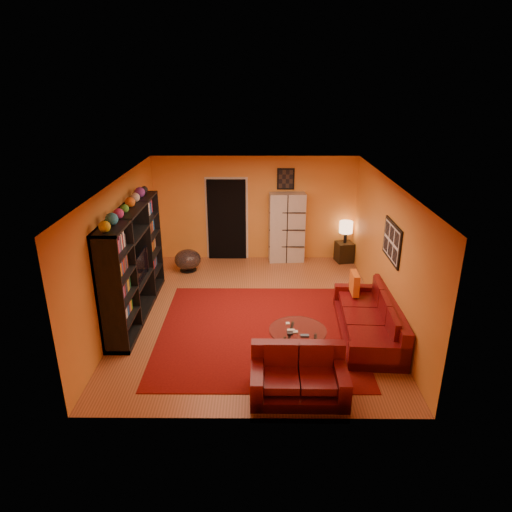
{
  "coord_description": "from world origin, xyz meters",
  "views": [
    {
      "loc": [
        0.1,
        -7.98,
        4.31
      ],
      "look_at": [
        0.05,
        0.1,
        1.17
      ],
      "focal_mm": 32.0,
      "sensor_mm": 36.0,
      "label": 1
    }
  ],
  "objects_px": {
    "sofa": "(373,320)",
    "storage_cabinet": "(287,228)",
    "coffee_table": "(298,332)",
    "tv": "(137,266)",
    "bowl_chair": "(188,260)",
    "loveseat": "(298,375)",
    "entertainment_unit": "(134,263)",
    "side_table": "(344,252)",
    "table_lamp": "(346,228)"
  },
  "relations": [
    {
      "from": "coffee_table",
      "to": "storage_cabinet",
      "type": "height_order",
      "value": "storage_cabinet"
    },
    {
      "from": "side_table",
      "to": "table_lamp",
      "type": "height_order",
      "value": "table_lamp"
    },
    {
      "from": "table_lamp",
      "to": "loveseat",
      "type": "bearing_deg",
      "value": -106.86
    },
    {
      "from": "tv",
      "to": "bowl_chair",
      "type": "bearing_deg",
      "value": -16.59
    },
    {
      "from": "tv",
      "to": "loveseat",
      "type": "distance_m",
      "value": 3.86
    },
    {
      "from": "coffee_table",
      "to": "side_table",
      "type": "bearing_deg",
      "value": 70.32
    },
    {
      "from": "sofa",
      "to": "storage_cabinet",
      "type": "distance_m",
      "value": 3.88
    },
    {
      "from": "bowl_chair",
      "to": "table_lamp",
      "type": "distance_m",
      "value": 3.95
    },
    {
      "from": "entertainment_unit",
      "to": "coffee_table",
      "type": "bearing_deg",
      "value": -25.94
    },
    {
      "from": "bowl_chair",
      "to": "storage_cabinet",
      "type": "bearing_deg",
      "value": 15.84
    },
    {
      "from": "sofa",
      "to": "loveseat",
      "type": "distance_m",
      "value": 2.19
    },
    {
      "from": "entertainment_unit",
      "to": "sofa",
      "type": "relative_size",
      "value": 1.25
    },
    {
      "from": "coffee_table",
      "to": "bowl_chair",
      "type": "bearing_deg",
      "value": 123.1
    },
    {
      "from": "loveseat",
      "to": "side_table",
      "type": "relative_size",
      "value": 2.79
    },
    {
      "from": "table_lamp",
      "to": "side_table",
      "type": "bearing_deg",
      "value": 90.0
    },
    {
      "from": "tv",
      "to": "storage_cabinet",
      "type": "xyz_separation_m",
      "value": [
        3.02,
        2.78,
        -0.11
      ]
    },
    {
      "from": "loveseat",
      "to": "bowl_chair",
      "type": "relative_size",
      "value": 2.21
    },
    {
      "from": "entertainment_unit",
      "to": "coffee_table",
      "type": "xyz_separation_m",
      "value": [
        3.02,
        -1.47,
        -0.62
      ]
    },
    {
      "from": "tv",
      "to": "loveseat",
      "type": "height_order",
      "value": "tv"
    },
    {
      "from": "tv",
      "to": "sofa",
      "type": "distance_m",
      "value": 4.49
    },
    {
      "from": "tv",
      "to": "side_table",
      "type": "distance_m",
      "value": 5.29
    },
    {
      "from": "table_lamp",
      "to": "sofa",
      "type": "bearing_deg",
      "value": -91.76
    },
    {
      "from": "sofa",
      "to": "bowl_chair",
      "type": "relative_size",
      "value": 3.8
    },
    {
      "from": "coffee_table",
      "to": "bowl_chair",
      "type": "xyz_separation_m",
      "value": [
        -2.34,
        3.59,
        -0.15
      ]
    },
    {
      "from": "sofa",
      "to": "storage_cabinet",
      "type": "xyz_separation_m",
      "value": [
        -1.35,
        3.59,
        0.59
      ]
    },
    {
      "from": "tv",
      "to": "sofa",
      "type": "bearing_deg",
      "value": -100.52
    },
    {
      "from": "coffee_table",
      "to": "sofa",
      "type": "bearing_deg",
      "value": 25.76
    },
    {
      "from": "bowl_chair",
      "to": "entertainment_unit",
      "type": "bearing_deg",
      "value": -107.69
    },
    {
      "from": "coffee_table",
      "to": "table_lamp",
      "type": "bearing_deg",
      "value": 70.32
    },
    {
      "from": "tv",
      "to": "coffee_table",
      "type": "distance_m",
      "value": 3.36
    },
    {
      "from": "tv",
      "to": "sofa",
      "type": "xyz_separation_m",
      "value": [
        4.37,
        -0.81,
        -0.7
      ]
    },
    {
      "from": "coffee_table",
      "to": "storage_cabinet",
      "type": "bearing_deg",
      "value": 89.32
    },
    {
      "from": "sofa",
      "to": "table_lamp",
      "type": "xyz_separation_m",
      "value": [
        0.11,
        3.54,
        0.61
      ]
    },
    {
      "from": "coffee_table",
      "to": "side_table",
      "type": "height_order",
      "value": "side_table"
    },
    {
      "from": "sofa",
      "to": "coffee_table",
      "type": "xyz_separation_m",
      "value": [
        -1.4,
        -0.68,
        0.15
      ]
    },
    {
      "from": "storage_cabinet",
      "to": "side_table",
      "type": "height_order",
      "value": "storage_cabinet"
    },
    {
      "from": "bowl_chair",
      "to": "side_table",
      "type": "distance_m",
      "value": 3.9
    },
    {
      "from": "bowl_chair",
      "to": "side_table",
      "type": "bearing_deg",
      "value": 9.27
    },
    {
      "from": "sofa",
      "to": "bowl_chair",
      "type": "distance_m",
      "value": 4.74
    },
    {
      "from": "bowl_chair",
      "to": "table_lamp",
      "type": "height_order",
      "value": "table_lamp"
    },
    {
      "from": "coffee_table",
      "to": "side_table",
      "type": "distance_m",
      "value": 4.48
    },
    {
      "from": "storage_cabinet",
      "to": "loveseat",
      "type": "bearing_deg",
      "value": -95.51
    },
    {
      "from": "coffee_table",
      "to": "bowl_chair",
      "type": "distance_m",
      "value": 4.29
    },
    {
      "from": "sofa",
      "to": "loveseat",
      "type": "xyz_separation_m",
      "value": [
        -1.46,
        -1.63,
        0.0
      ]
    },
    {
      "from": "tv",
      "to": "side_table",
      "type": "xyz_separation_m",
      "value": [
        4.47,
        2.73,
        -0.73
      ]
    },
    {
      "from": "entertainment_unit",
      "to": "loveseat",
      "type": "xyz_separation_m",
      "value": [
        2.96,
        -2.42,
        -0.76
      ]
    },
    {
      "from": "coffee_table",
      "to": "bowl_chair",
      "type": "height_order",
      "value": "bowl_chair"
    },
    {
      "from": "entertainment_unit",
      "to": "bowl_chair",
      "type": "height_order",
      "value": "entertainment_unit"
    },
    {
      "from": "entertainment_unit",
      "to": "side_table",
      "type": "relative_size",
      "value": 6.0
    },
    {
      "from": "entertainment_unit",
      "to": "tv",
      "type": "bearing_deg",
      "value": 20.34
    }
  ]
}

